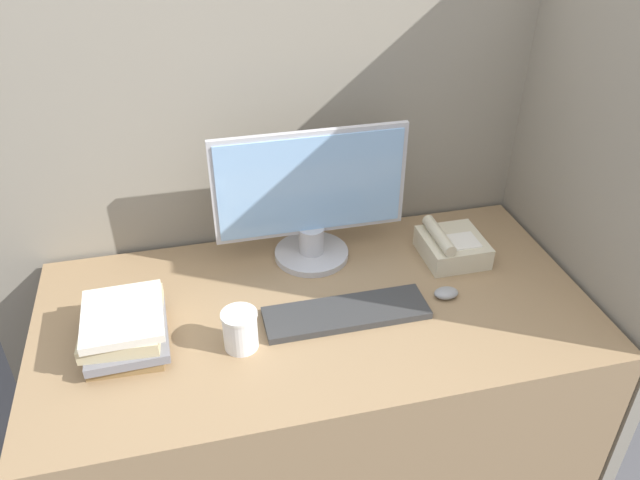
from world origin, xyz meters
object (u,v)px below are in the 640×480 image
(monitor, at_px, (311,202))
(book_stack, at_px, (125,327))
(keyboard, at_px, (346,313))
(desk_telephone, at_px, (451,246))
(mouse, at_px, (446,293))
(coffee_cup, at_px, (240,330))

(monitor, xyz_separation_m, book_stack, (-0.54, -0.27, -0.14))
(monitor, bearing_deg, keyboard, -84.55)
(desk_telephone, bearing_deg, mouse, -116.69)
(keyboard, relative_size, mouse, 6.38)
(book_stack, bearing_deg, mouse, -1.02)
(monitor, distance_m, coffee_cup, 0.46)
(coffee_cup, bearing_deg, monitor, 53.02)
(monitor, xyz_separation_m, desk_telephone, (0.41, -0.10, -0.15))
(book_stack, distance_m, desk_telephone, 0.97)
(keyboard, height_order, coffee_cup, coffee_cup)
(monitor, relative_size, mouse, 8.13)
(keyboard, distance_m, desk_telephone, 0.43)
(desk_telephone, bearing_deg, book_stack, -170.29)
(mouse, xyz_separation_m, coffee_cup, (-0.58, -0.06, 0.04))
(mouse, height_order, coffee_cup, coffee_cup)
(mouse, bearing_deg, book_stack, 178.98)
(mouse, relative_size, coffee_cup, 0.65)
(keyboard, xyz_separation_m, mouse, (0.29, 0.01, 0.00))
(mouse, bearing_deg, desk_telephone, 63.31)
(book_stack, relative_size, desk_telephone, 1.41)
(mouse, bearing_deg, coffee_cup, -173.76)
(coffee_cup, bearing_deg, desk_telephone, 19.81)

